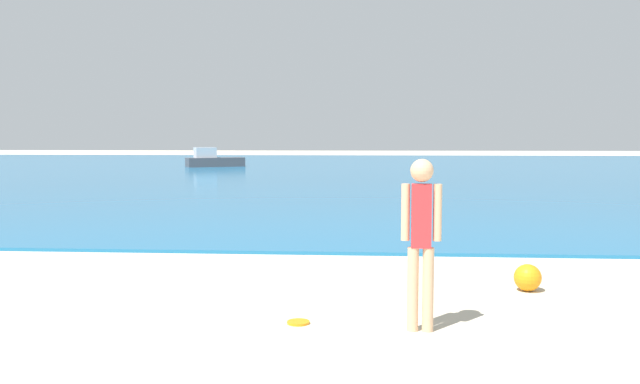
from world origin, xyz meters
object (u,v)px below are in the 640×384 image
(person_standing, at_px, (421,234))
(boat_far, at_px, (213,160))
(beach_ball, at_px, (528,278))
(frisbee, at_px, (298,322))

(person_standing, xyz_separation_m, boat_far, (-10.57, 35.51, -0.50))
(person_standing, xyz_separation_m, beach_ball, (1.52, 1.84, -0.82))
(person_standing, distance_m, frisbee, 1.61)
(beach_ball, bearing_deg, frisbee, -149.03)
(person_standing, relative_size, beach_ball, 5.04)
(frisbee, xyz_separation_m, beach_ball, (2.78, 1.67, 0.16))
(frisbee, xyz_separation_m, boat_far, (-9.31, 35.34, 0.49))
(person_standing, bearing_deg, boat_far, 108.61)
(boat_far, relative_size, beach_ball, 11.08)
(person_standing, relative_size, boat_far, 0.45)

